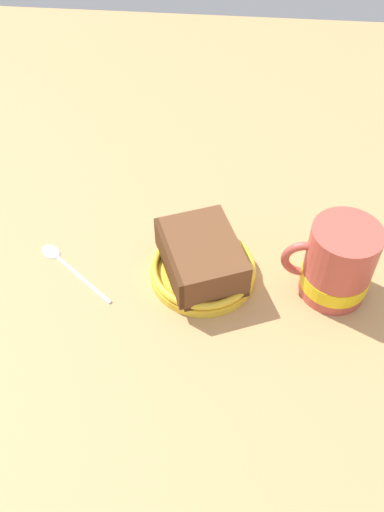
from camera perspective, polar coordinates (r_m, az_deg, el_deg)
The scene contains 5 objects.
ground_plane at distance 66.05cm, azimuth 0.43°, elevation -4.66°, with size 151.08×151.08×2.51cm, color tan.
small_plate at distance 66.05cm, azimuth 1.17°, elevation -1.49°, with size 13.08×13.08×2.08cm.
cake_slice at distance 64.05cm, azimuth 0.98°, elevation -0.06°, with size 13.56×12.20×4.86cm.
tea_mug at distance 64.00cm, azimuth 15.22°, elevation -0.83°, with size 8.09×10.74×10.16cm.
teaspoon at distance 70.03cm, azimuth -13.71°, elevation -0.39°, with size 9.28×11.27×0.80cm.
Camera 1 is at (39.60, 3.30, 51.50)cm, focal length 37.56 mm.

